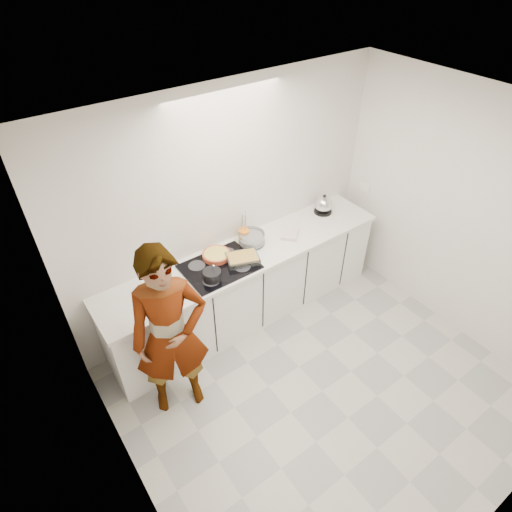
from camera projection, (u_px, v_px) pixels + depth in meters
floor at (322, 391)px, 4.22m from camera, size 3.60×3.20×0.00m
ceiling at (364, 142)px, 2.59m from camera, size 3.60×3.20×0.00m
wall_back at (229, 208)px, 4.41m from camera, size 3.60×0.00×2.60m
wall_left at (123, 418)px, 2.58m from camera, size 0.00×3.20×2.60m
wall_right at (468, 221)px, 4.24m from camera, size 0.02×3.20×2.60m
base_cabinets at (248, 287)px, 4.75m from camera, size 3.20×0.58×0.87m
countertop at (247, 255)px, 4.47m from camera, size 3.24×0.64×0.04m
hob at (219, 267)px, 4.28m from camera, size 0.72×0.54×0.01m
tart_dish at (216, 255)px, 4.38m from camera, size 0.38×0.38×0.05m
saucepan at (212, 275)px, 4.09m from camera, size 0.21×0.21×0.17m
baking_dish at (243, 258)px, 4.32m from camera, size 0.38×0.33×0.06m
mixing_bowl at (252, 239)px, 4.56m from camera, size 0.37×0.37×0.13m
tea_towel at (290, 234)px, 4.70m from camera, size 0.29×0.28×0.04m
kettle at (323, 205)px, 5.01m from camera, size 0.26×0.26×0.24m
utensil_crock at (244, 236)px, 4.58m from camera, size 0.13×0.13×0.14m
cook at (170, 335)px, 3.60m from camera, size 0.75×0.60×1.80m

